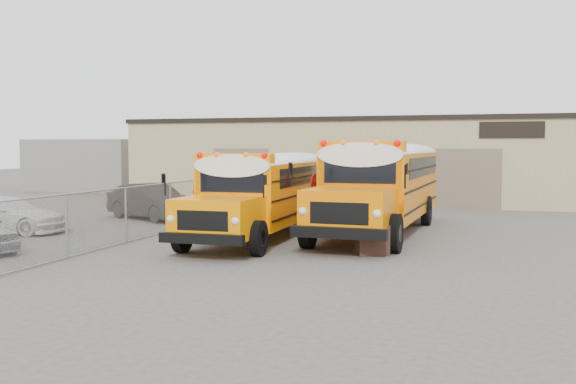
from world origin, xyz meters
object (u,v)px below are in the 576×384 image
(tarp_bundle, at_px, (372,231))
(car_dark, at_px, (151,201))
(car_white, at_px, (6,215))
(school_bus_left, at_px, (309,179))
(school_bus_right, at_px, (410,172))

(tarp_bundle, xyz_separation_m, car_dark, (-10.51, 6.13, 0.09))
(tarp_bundle, xyz_separation_m, car_white, (-13.34, 0.75, -0.02))
(tarp_bundle, bearing_deg, school_bus_left, 116.02)
(school_bus_left, bearing_deg, school_bus_right, 37.51)
(car_white, xyz_separation_m, car_dark, (2.83, 5.38, 0.11))
(school_bus_left, xyz_separation_m, school_bus_right, (4.03, 3.10, 0.22))
(school_bus_left, distance_m, school_bus_right, 5.09)
(school_bus_right, bearing_deg, car_dark, -150.20)
(car_white, height_order, car_dark, car_dark)
(tarp_bundle, height_order, car_white, tarp_bundle)
(car_white, relative_size, car_dark, 0.97)
(school_bus_right, distance_m, car_white, 17.25)
(school_bus_left, xyz_separation_m, tarp_bundle, (4.34, -8.88, -1.02))
(tarp_bundle, bearing_deg, school_bus_right, 91.45)
(tarp_bundle, relative_size, car_dark, 0.28)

